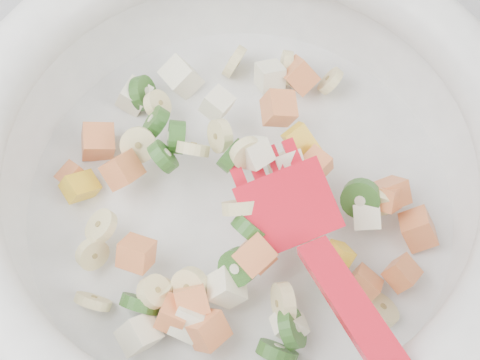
% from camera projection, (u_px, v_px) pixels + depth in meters
% --- Properties ---
extents(counter, '(2.00, 0.60, 0.90)m').
position_uv_depth(counter, '(140.00, 290.00, 0.95)').
color(counter, gray).
rests_on(counter, ground).
extents(mixing_bowl, '(0.41, 0.40, 0.15)m').
position_uv_depth(mixing_bowl, '(240.00, 172.00, 0.46)').
color(mixing_bowl, white).
rests_on(mixing_bowl, counter).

